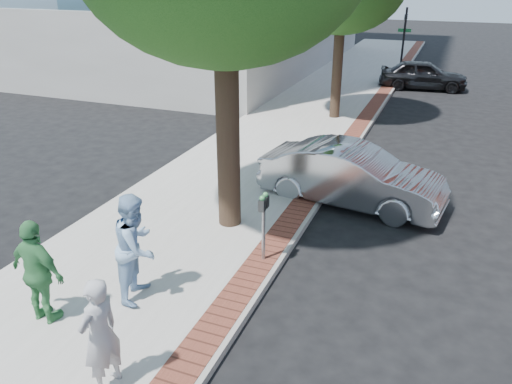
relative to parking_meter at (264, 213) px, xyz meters
The scene contains 12 objects.
ground 1.55m from the parking_meter, 138.32° to the right, with size 120.00×120.00×0.00m, color black.
sidewalk 7.77m from the parking_meter, 106.81° to the left, with size 5.00×60.00×0.15m, color #9E9991.
brick_strip 7.43m from the parking_meter, 90.17° to the left, with size 0.60×60.00×0.01m, color brown.
curb 7.45m from the parking_meter, 87.45° to the left, with size 0.10×60.00×0.15m, color gray.
office_base 25.40m from the parking_meter, 122.72° to the left, with size 18.20×22.20×4.00m, color gray.
signal_near 21.38m from the parking_meter, 89.52° to the left, with size 0.70×0.15×3.80m.
parking_meter is the anchor object (origin of this frame).
person_gray 4.11m from the parking_meter, 102.34° to the right, with size 0.65×0.43×1.78m, color #9FA0A4.
person_officer 2.56m from the parking_meter, 130.13° to the right, with size 0.98×0.76×2.01m, color #88ADD3.
person_green 4.19m from the parking_meter, 130.94° to the right, with size 1.09×0.46×1.87m, color #3D864A.
sedan_silver 3.84m from the parking_meter, 74.41° to the left, with size 1.64×4.71×1.55m, color #A4A6AB.
bg_car 18.85m from the parking_meter, 85.12° to the left, with size 1.74×4.32×1.47m, color black.
Camera 1 is at (3.83, -7.63, 5.59)m, focal length 35.00 mm.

